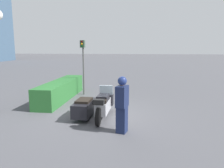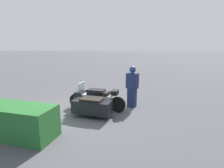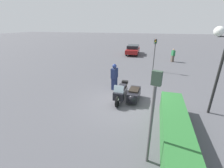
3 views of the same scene
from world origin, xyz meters
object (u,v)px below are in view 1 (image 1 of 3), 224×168
object	(u,v)px
hedge_bush_curbside	(61,90)
traffic_light_near	(83,59)
officer_rider	(122,103)
police_motorcycle	(94,105)

from	to	relation	value
hedge_bush_curbside	traffic_light_near	bearing A→B (deg)	-36.90
officer_rider	hedge_bush_curbside	distance (m)	5.49
police_motorcycle	traffic_light_near	world-z (taller)	traffic_light_near
police_motorcycle	traffic_light_near	distance (m)	4.50
officer_rider	traffic_light_near	world-z (taller)	traffic_light_near
police_motorcycle	hedge_bush_curbside	distance (m)	3.61
hedge_bush_curbside	traffic_light_near	size ratio (longest dim) A/B	1.63
traffic_light_near	police_motorcycle	bearing A→B (deg)	36.12
police_motorcycle	officer_rider	world-z (taller)	officer_rider
hedge_bush_curbside	traffic_light_near	distance (m)	2.17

